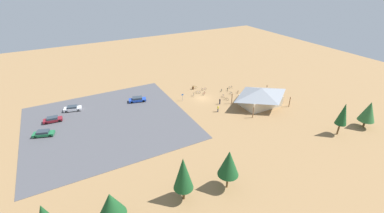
{
  "coord_description": "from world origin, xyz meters",
  "views": [
    {
      "loc": [
        34.39,
        57.77,
        32.85
      ],
      "look_at": [
        6.03,
        5.05,
        1.2
      ],
      "focal_mm": 24.46,
      "sensor_mm": 36.0,
      "label": 1
    }
  ],
  "objects_px": {
    "pine_far_east": "(343,114)",
    "visitor_at_bikes": "(220,101)",
    "trash_bin": "(193,88)",
    "bicycle_green_trailside": "(228,90)",
    "pine_center": "(369,111)",
    "bicycle_teal_edge_south": "(221,90)",
    "bike_pavilion": "(261,96)",
    "car_maroon_mid_lot": "(53,119)",
    "car_green_near_entry": "(43,133)",
    "bicycle_silver_yard_left": "(193,95)",
    "car_white_end_stall": "(73,108)",
    "bicycle_purple_yard_right": "(204,89)",
    "car_blue_back_corner": "(137,99)",
    "pine_far_west": "(229,163)",
    "bicycle_silver_edge_north": "(230,87)",
    "bicycle_black_front_row": "(226,99)",
    "bicycle_blue_near_sign": "(198,92)",
    "lot_sign": "(183,96)",
    "bicycle_purple_by_bin": "(223,96)",
    "pine_east": "(183,174)",
    "bicycle_red_lone_west": "(204,94)",
    "pine_west": "(111,204)",
    "visitor_near_lot": "(218,108)",
    "bicycle_yellow_back_row": "(195,87)",
    "bicycle_orange_lone_east": "(238,92)",
    "bicycle_white_yard_front": "(231,93)"
  },
  "relations": [
    {
      "from": "trash_bin",
      "to": "bicycle_green_trailside",
      "type": "height_order",
      "value": "trash_bin"
    },
    {
      "from": "lot_sign",
      "to": "pine_far_east",
      "type": "relative_size",
      "value": 0.29
    },
    {
      "from": "car_green_near_entry",
      "to": "visitor_at_bikes",
      "type": "distance_m",
      "value": 43.25
    },
    {
      "from": "pine_far_east",
      "to": "bicycle_purple_by_bin",
      "type": "height_order",
      "value": "pine_far_east"
    },
    {
      "from": "bicycle_blue_near_sign",
      "to": "bicycle_green_trailside",
      "type": "xyz_separation_m",
      "value": [
        -8.81,
        2.74,
        -0.01
      ]
    },
    {
      "from": "bicycle_red_lone_west",
      "to": "bicycle_purple_by_bin",
      "type": "bearing_deg",
      "value": 137.65
    },
    {
      "from": "bike_pavilion",
      "to": "bicycle_black_front_row",
      "type": "xyz_separation_m",
      "value": [
        6.37,
        -6.88,
        -2.46
      ]
    },
    {
      "from": "bicycle_teal_edge_south",
      "to": "car_maroon_mid_lot",
      "type": "relative_size",
      "value": 0.29
    },
    {
      "from": "bicycle_orange_lone_east",
      "to": "lot_sign",
      "type": "bearing_deg",
      "value": -10.61
    },
    {
      "from": "pine_far_east",
      "to": "bicycle_orange_lone_east",
      "type": "distance_m",
      "value": 29.27
    },
    {
      "from": "bicycle_purple_yard_right",
      "to": "pine_east",
      "type": "bearing_deg",
      "value": 55.14
    },
    {
      "from": "pine_far_east",
      "to": "pine_west",
      "type": "height_order",
      "value": "pine_far_east"
    },
    {
      "from": "bicycle_purple_by_bin",
      "to": "bicycle_blue_near_sign",
      "type": "bearing_deg",
      "value": -46.52
    },
    {
      "from": "bicycle_red_lone_west",
      "to": "trash_bin",
      "type": "bearing_deg",
      "value": -80.08
    },
    {
      "from": "pine_far_east",
      "to": "visitor_at_bikes",
      "type": "distance_m",
      "value": 29.25
    },
    {
      "from": "bicycle_purple_yard_right",
      "to": "pine_far_east",
      "type": "bearing_deg",
      "value": 112.12
    },
    {
      "from": "pine_center",
      "to": "bicycle_teal_edge_south",
      "type": "distance_m",
      "value": 37.3
    },
    {
      "from": "lot_sign",
      "to": "bicycle_blue_near_sign",
      "type": "height_order",
      "value": "lot_sign"
    },
    {
      "from": "bicycle_teal_edge_south",
      "to": "car_maroon_mid_lot",
      "type": "distance_m",
      "value": 46.03
    },
    {
      "from": "bicycle_purple_by_bin",
      "to": "car_green_near_entry",
      "type": "distance_m",
      "value": 46.35
    },
    {
      "from": "car_white_end_stall",
      "to": "bike_pavilion",
      "type": "bearing_deg",
      "value": 155.49
    },
    {
      "from": "pine_east",
      "to": "bicycle_purple_yard_right",
      "type": "height_order",
      "value": "pine_east"
    },
    {
      "from": "car_green_near_entry",
      "to": "bicycle_black_front_row",
      "type": "bearing_deg",
      "value": 174.62
    },
    {
      "from": "bicycle_silver_edge_north",
      "to": "bicycle_teal_edge_south",
      "type": "bearing_deg",
      "value": 9.66
    },
    {
      "from": "bicycle_red_lone_west",
      "to": "bicycle_orange_lone_east",
      "type": "bearing_deg",
      "value": 158.79
    },
    {
      "from": "pine_west",
      "to": "visitor_near_lot",
      "type": "xyz_separation_m",
      "value": [
        -31.77,
        -21.92,
        -3.81
      ]
    },
    {
      "from": "bicycle_silver_yard_left",
      "to": "car_white_end_stall",
      "type": "distance_m",
      "value": 32.65
    },
    {
      "from": "bicycle_purple_yard_right",
      "to": "car_maroon_mid_lot",
      "type": "xyz_separation_m",
      "value": [
        41.58,
        -1.13,
        0.33
      ]
    },
    {
      "from": "bicycle_black_front_row",
      "to": "bicycle_teal_edge_south",
      "type": "bearing_deg",
      "value": -111.43
    },
    {
      "from": "pine_east",
      "to": "pine_center",
      "type": "distance_m",
      "value": 46.68
    },
    {
      "from": "car_blue_back_corner",
      "to": "car_white_end_stall",
      "type": "height_order",
      "value": "car_blue_back_corner"
    },
    {
      "from": "car_maroon_mid_lot",
      "to": "car_green_near_entry",
      "type": "height_order",
      "value": "car_green_near_entry"
    },
    {
      "from": "trash_bin",
      "to": "bicycle_silver_edge_north",
      "type": "relative_size",
      "value": 0.56
    },
    {
      "from": "lot_sign",
      "to": "bicycle_blue_near_sign",
      "type": "xyz_separation_m",
      "value": [
        -6.19,
        -2.3,
        -1.05
      ]
    },
    {
      "from": "bicycle_teal_edge_south",
      "to": "bicycle_silver_yard_left",
      "type": "distance_m",
      "value": 9.13
    },
    {
      "from": "bicycle_white_yard_front",
      "to": "bicycle_green_trailside",
      "type": "xyz_separation_m",
      "value": [
        -0.57,
        -2.51,
        -0.03
      ]
    },
    {
      "from": "pine_east",
      "to": "visitor_near_lot",
      "type": "height_order",
      "value": "pine_east"
    },
    {
      "from": "bike_pavilion",
      "to": "car_maroon_mid_lot",
      "type": "bearing_deg",
      "value": -18.63
    },
    {
      "from": "pine_west",
      "to": "bicycle_green_trailside",
      "type": "bearing_deg",
      "value": -142.84
    },
    {
      "from": "pine_far_west",
      "to": "bicycle_black_front_row",
      "type": "distance_m",
      "value": 33.71
    },
    {
      "from": "car_blue_back_corner",
      "to": "car_white_end_stall",
      "type": "bearing_deg",
      "value": -9.76
    },
    {
      "from": "car_maroon_mid_lot",
      "to": "visitor_at_bikes",
      "type": "xyz_separation_m",
      "value": [
        -40.74,
        11.21,
        0.18
      ]
    },
    {
      "from": "bicycle_blue_near_sign",
      "to": "bicycle_silver_yard_left",
      "type": "xyz_separation_m",
      "value": [
        2.11,
        1.04,
        0.03
      ]
    },
    {
      "from": "bike_pavilion",
      "to": "visitor_near_lot",
      "type": "relative_size",
      "value": 7.0
    },
    {
      "from": "lot_sign",
      "to": "bicycle_purple_by_bin",
      "type": "relative_size",
      "value": 1.64
    },
    {
      "from": "bicycle_silver_edge_north",
      "to": "bicycle_yellow_back_row",
      "type": "height_order",
      "value": "bicycle_yellow_back_row"
    },
    {
      "from": "bicycle_purple_yard_right",
      "to": "car_maroon_mid_lot",
      "type": "height_order",
      "value": "car_maroon_mid_lot"
    },
    {
      "from": "bicycle_green_trailside",
      "to": "pine_far_west",
      "type": "bearing_deg",
      "value": 54.69
    },
    {
      "from": "pine_east",
      "to": "bicycle_orange_lone_east",
      "type": "height_order",
      "value": "pine_east"
    },
    {
      "from": "car_white_end_stall",
      "to": "pine_center",
      "type": "bearing_deg",
      "value": 145.38
    }
  ]
}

